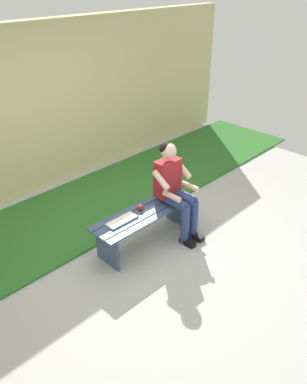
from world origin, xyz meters
name	(u,v)px	position (x,y,z in m)	size (l,w,h in m)	color
ground_plane	(149,324)	(0.94, 1.00, -0.02)	(10.00, 7.00, 0.04)	#B2B2AD
grass_strip	(89,206)	(0.00, -1.22, 0.01)	(9.00, 1.69, 0.03)	#2D6B28
brick_wall	(6,117)	(0.50, -2.38, 1.27)	(9.50, 0.24, 2.54)	#D1C684
bench_near	(145,220)	(0.00, 0.00, 0.35)	(1.51, 0.48, 0.47)	#384C6B
person_seated	(174,186)	(-0.44, 0.10, 0.71)	(0.50, 0.69, 1.28)	maroon
apple	(140,208)	(0.02, -0.07, 0.51)	(0.08, 0.08, 0.08)	red
book_open	(122,221)	(0.35, -0.05, 0.48)	(0.41, 0.17, 0.02)	white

